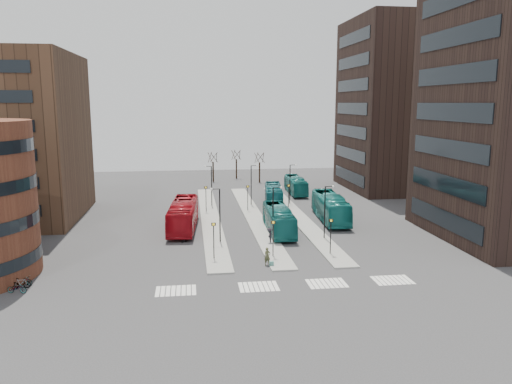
{
  "coord_description": "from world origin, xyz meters",
  "views": [
    {
      "loc": [
        -6.62,
        -36.16,
        15.52
      ],
      "look_at": [
        1.18,
        21.91,
        5.0
      ],
      "focal_mm": 35.0,
      "sensor_mm": 36.0,
      "label": 1
    }
  ],
  "objects": [
    {
      "name": "bicycle_mid",
      "position": [
        -21.0,
        6.24,
        0.47
      ],
      "size": [
        1.59,
        0.62,
        0.93
      ],
      "primitive_type": "imported",
      "rotation": [
        0.0,
        0.0,
        1.69
      ],
      "color": "gray",
      "rests_on": "ground"
    },
    {
      "name": "bare_trees",
      "position": [
        2.67,
        62.67,
        2.72
      ],
      "size": [
        10.97,
        8.14,
        5.9
      ],
      "color": "black",
      "rests_on": "ground"
    },
    {
      "name": "island_mid",
      "position": [
        2.0,
        30.0,
        0.07
      ],
      "size": [
        2.5,
        45.0,
        0.15
      ],
      "primitive_type": "cube",
      "color": "gray",
      "rests_on": "ground"
    },
    {
      "name": "traveller",
      "position": [
        0.64,
        9.61,
        0.87
      ],
      "size": [
        0.72,
        0.55,
        1.75
      ],
      "primitive_type": "imported",
      "rotation": [
        0.0,
        0.0,
        0.23
      ],
      "color": "#424429",
      "rests_on": "ground"
    },
    {
      "name": "bicycle_near",
      "position": [
        -21.0,
        5.21,
        0.42
      ],
      "size": [
        1.69,
        0.85,
        0.85
      ],
      "primitive_type": "imported",
      "rotation": [
        0.0,
        0.0,
        1.38
      ],
      "color": "gray",
      "rests_on": "ground"
    },
    {
      "name": "teal_bus_d",
      "position": [
        11.49,
        47.09,
        1.46
      ],
      "size": [
        2.78,
        10.54,
        2.92
      ],
      "primitive_type": "imported",
      "rotation": [
        0.0,
        0.0,
        -0.03
      ],
      "color": "#146764",
      "rests_on": "ground"
    },
    {
      "name": "teal_bus_b",
      "position": [
        6.25,
        39.06,
        1.47
      ],
      "size": [
        3.82,
        10.76,
        2.93
      ],
      "primitive_type": "imported",
      "rotation": [
        0.0,
        0.0,
        -0.13
      ],
      "color": "#156269",
      "rests_on": "ground"
    },
    {
      "name": "commuter_c",
      "position": [
        2.07,
        16.97,
        0.9
      ],
      "size": [
        0.71,
        1.19,
        1.8
      ],
      "primitive_type": "imported",
      "rotation": [
        0.0,
        0.0,
        4.68
      ],
      "color": "black",
      "rests_on": "ground"
    },
    {
      "name": "bicycle_far",
      "position": [
        -21.0,
        7.13,
        0.41
      ],
      "size": [
        1.65,
        1.05,
        0.82
      ],
      "primitive_type": "imported",
      "rotation": [
        0.0,
        0.0,
        1.21
      ],
      "color": "gray",
      "rests_on": "ground"
    },
    {
      "name": "teal_bus_c",
      "position": [
        11.88,
        26.98,
        1.75
      ],
      "size": [
        3.84,
        12.75,
        3.5
      ],
      "primitive_type": "imported",
      "rotation": [
        0.0,
        0.0,
        -0.07
      ],
      "color": "#166E6A",
      "rests_on": "ground"
    },
    {
      "name": "commuter_b",
      "position": [
        3.83,
        17.17,
        0.8
      ],
      "size": [
        0.69,
        1.01,
        1.6
      ],
      "primitive_type": "imported",
      "rotation": [
        0.0,
        0.0,
        1.92
      ],
      "color": "black",
      "rests_on": "ground"
    },
    {
      "name": "tower_far",
      "position": [
        31.98,
        50.0,
        15.0
      ],
      "size": [
        20.12,
        20.0,
        30.0
      ],
      "color": "black",
      "rests_on": "ground"
    },
    {
      "name": "crosswalk_stripes",
      "position": [
        1.75,
        4.0,
        0.01
      ],
      "size": [
        22.35,
        2.4,
        0.01
      ],
      "color": "silver",
      "rests_on": "ground"
    },
    {
      "name": "red_bus",
      "position": [
        -7.53,
        24.86,
        1.78
      ],
      "size": [
        3.95,
        12.98,
        3.56
      ],
      "primitive_type": "imported",
      "rotation": [
        0.0,
        0.0,
        -0.08
      ],
      "color": "#9E0C15",
      "rests_on": "ground"
    },
    {
      "name": "commuter_a",
      "position": [
        -7.55,
        18.8,
        0.84
      ],
      "size": [
        1.01,
        0.92,
        1.68
      ],
      "primitive_type": "imported",
      "rotation": [
        0.0,
        0.0,
        3.58
      ],
      "color": "black",
      "rests_on": "ground"
    },
    {
      "name": "island_right",
      "position": [
        8.0,
        30.0,
        0.07
      ],
      "size": [
        2.5,
        45.0,
        0.15
      ],
      "primitive_type": "cube",
      "color": "gray",
      "rests_on": "ground"
    },
    {
      "name": "suitcase",
      "position": [
        0.95,
        9.04,
        0.26
      ],
      "size": [
        0.44,
        0.36,
        0.52
      ],
      "primitive_type": "cube",
      "rotation": [
        0.0,
        0.0,
        -0.05
      ],
      "color": "#1B2B99",
      "rests_on": "ground"
    },
    {
      "name": "sign_poles",
      "position": [
        1.6,
        23.0,
        2.41
      ],
      "size": [
        12.45,
        22.12,
        3.65
      ],
      "color": "black",
      "rests_on": "ground"
    },
    {
      "name": "teal_bus_a",
      "position": [
        3.94,
        21.75,
        1.58
      ],
      "size": [
        2.99,
        11.41,
        3.16
      ],
      "primitive_type": "imported",
      "rotation": [
        0.0,
        0.0,
        -0.03
      ],
      "color": "#13605E",
      "rests_on": "ground"
    },
    {
      "name": "island_left",
      "position": [
        -4.0,
        30.0,
        0.07
      ],
      "size": [
        2.5,
        45.0,
        0.15
      ],
      "primitive_type": "cube",
      "color": "gray",
      "rests_on": "ground"
    },
    {
      "name": "ground",
      "position": [
        0.0,
        0.0,
        0.0
      ],
      "size": [
        160.0,
        160.0,
        0.0
      ],
      "primitive_type": "plane",
      "color": "#2E2E31",
      "rests_on": "ground"
    },
    {
      "name": "lamp_posts",
      "position": [
        2.64,
        28.0,
        3.58
      ],
      "size": [
        14.04,
        20.24,
        6.12
      ],
      "color": "black",
      "rests_on": "ground"
    }
  ]
}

